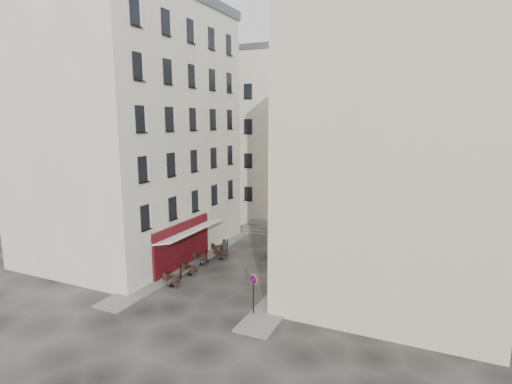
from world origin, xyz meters
The scene contains 18 objects.
ground centered at (0.00, 0.00, 0.00)m, with size 90.00×90.00×0.00m, color black.
sidewalk_left centered at (-4.50, 4.00, 0.06)m, with size 2.00×22.00×0.12m, color slate.
sidewalk_right centered at (4.50, 3.00, 0.06)m, with size 2.00×18.00×0.12m, color slate.
building_left centered at (-10.50, 3.00, 10.31)m, with size 12.20×16.20×20.60m.
building_right centered at (10.50, 3.50, 9.31)m, with size 12.20×14.20×18.60m.
building_back centered at (-1.00, 19.00, 9.31)m, with size 18.20×10.20×18.60m.
cafe_storefront centered at (-4.32, 1.00, 1.88)m, with size 1.74×7.30×3.50m.
stone_steps centered at (0.00, 12.57, 0.40)m, with size 9.00×3.15×0.80m.
bollard_near centered at (-3.25, -1.00, 0.53)m, with size 0.12×0.12×0.98m.
bollard_mid centered at (-3.25, 2.50, 0.53)m, with size 0.12×0.12×0.98m.
bollard_far centered at (-3.25, 6.00, 0.53)m, with size 0.12×0.12×0.98m.
no_parking_sign centered at (3.76, -3.84, 1.75)m, with size 0.54×0.20×2.46m.
bistro_table_a centered at (-2.97, -2.45, 0.45)m, with size 1.25×0.59×0.88m.
bistro_table_b centered at (-2.99, -0.24, 0.42)m, with size 1.18×0.55×0.83m.
bistro_table_c centered at (-3.42, 1.93, 0.48)m, with size 1.33×0.62×0.93m.
bistro_table_d centered at (-2.55, 3.66, 0.45)m, with size 1.26×0.59×0.89m.
bistro_table_e centered at (-3.43, 4.70, 0.44)m, with size 1.22×0.57×0.86m.
pedestrian centered at (-2.34, 3.81, 0.86)m, with size 0.63×0.41×1.72m, color black.
Camera 1 is at (12.73, -23.32, 11.12)m, focal length 28.00 mm.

